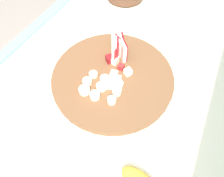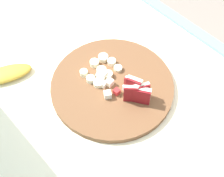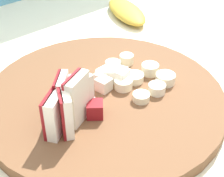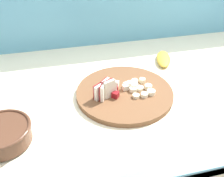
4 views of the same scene
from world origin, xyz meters
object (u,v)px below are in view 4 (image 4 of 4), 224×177
object	(u,v)px
apple_wedge_fan	(105,90)
ceramic_bowl	(3,134)
cutting_board	(124,93)
banana_slice_rows	(140,88)
banana_peel	(163,59)
apple_dice_pile	(124,88)

from	to	relation	value
apple_wedge_fan	ceramic_bowl	bearing A→B (deg)	-159.10
cutting_board	banana_slice_rows	distance (m)	0.06
cutting_board	banana_peel	bearing A→B (deg)	40.31
apple_dice_pile	apple_wedge_fan	bearing A→B (deg)	-163.17
apple_wedge_fan	banana_peel	bearing A→B (deg)	35.08
ceramic_bowl	banana_peel	distance (m)	0.72
apple_dice_pile	ceramic_bowl	size ratio (longest dim) A/B	0.67
apple_wedge_fan	banana_peel	size ratio (longest dim) A/B	0.55
apple_dice_pile	banana_peel	xyz separation A→B (m)	(0.24, 0.20, -0.02)
apple_dice_pile	cutting_board	bearing A→B (deg)	-85.98
apple_wedge_fan	ceramic_bowl	world-z (taller)	apple_wedge_fan
cutting_board	banana_peel	world-z (taller)	banana_peel
apple_wedge_fan	apple_dice_pile	xyz separation A→B (m)	(0.07, 0.02, -0.02)
apple_dice_pile	banana_peel	world-z (taller)	apple_dice_pile
banana_slice_rows	banana_peel	distance (m)	0.28
apple_dice_pile	ceramic_bowl	world-z (taller)	ceramic_bowl
cutting_board	banana_slice_rows	xyz separation A→B (m)	(0.06, -0.01, 0.02)
banana_slice_rows	cutting_board	bearing A→B (deg)	172.71
ceramic_bowl	apple_dice_pile	bearing A→B (deg)	20.15
apple_wedge_fan	banana_peel	xyz separation A→B (m)	(0.31, 0.22, -0.04)
apple_wedge_fan	banana_slice_rows	distance (m)	0.13
cutting_board	apple_wedge_fan	world-z (taller)	apple_wedge_fan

